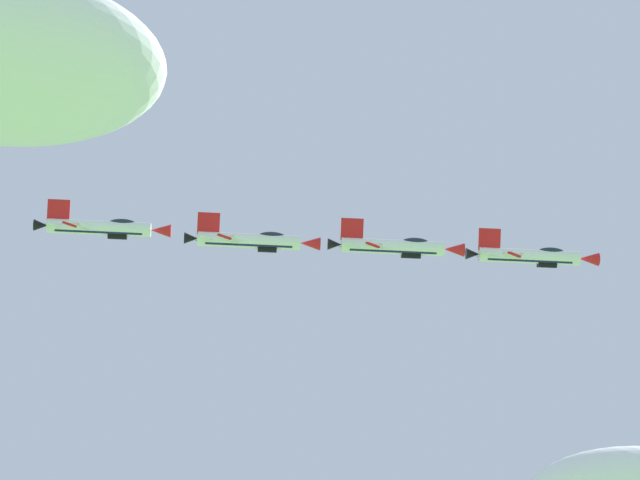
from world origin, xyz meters
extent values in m
cylinder|color=white|center=(35.77, 117.42, 83.84)|extent=(12.06, 2.23, 1.70)
cube|color=#191E4C|center=(35.78, 117.66, 83.44)|extent=(10.13, 1.88, 1.10)
cone|color=red|center=(42.91, 117.10, 83.84)|extent=(2.47, 1.67, 1.56)
cone|color=black|center=(29.02, 117.72, 83.84)|extent=(1.66, 1.43, 1.36)
ellipsoid|color=#192333|center=(38.39, 116.97, 84.38)|extent=(3.26, 1.65, 1.51)
cube|color=black|center=(37.94, 117.75, 83.15)|extent=(2.26, 1.47, 1.29)
cube|color=white|center=(34.15, 119.76, 85.14)|extent=(3.51, 4.13, 2.38)
cube|color=red|center=(33.11, 121.59, 86.25)|extent=(1.68, 1.33, 0.50)
cube|color=white|center=(33.95, 115.32, 82.40)|extent=(3.30, 4.14, 2.38)
cube|color=red|center=(32.76, 113.59, 81.29)|extent=(1.70, 1.23, 0.50)
cube|color=white|center=(30.73, 118.94, 84.64)|extent=(2.36, 2.48, 1.29)
cube|color=white|center=(30.61, 116.35, 83.04)|extent=(2.25, 2.41, 1.29)
cube|color=red|center=(30.93, 116.68, 85.38)|extent=(2.67, 1.65, 2.32)
cylinder|color=white|center=(19.16, 116.23, 83.01)|extent=(12.06, 2.23, 1.70)
cube|color=#191E4C|center=(19.17, 116.48, 82.62)|extent=(10.13, 1.88, 1.11)
cone|color=red|center=(26.30, 115.91, 83.01)|extent=(2.47, 1.67, 1.56)
cone|color=black|center=(12.42, 116.53, 83.01)|extent=(1.66, 1.43, 1.36)
ellipsoid|color=#192333|center=(21.78, 115.77, 83.55)|extent=(3.26, 1.66, 1.52)
cube|color=black|center=(21.34, 116.56, 82.33)|extent=(2.26, 1.47, 1.30)
cube|color=white|center=(17.55, 118.55, 84.33)|extent=(3.50, 4.12, 2.41)
cube|color=red|center=(16.51, 120.38, 85.45)|extent=(1.68, 1.33, 0.50)
cube|color=white|center=(17.35, 114.14, 81.55)|extent=(3.29, 4.12, 2.41)
cube|color=red|center=(16.16, 112.42, 80.43)|extent=(1.70, 1.23, 0.50)
cube|color=white|center=(14.12, 117.74, 83.82)|extent=(2.35, 2.48, 1.31)
cube|color=white|center=(14.01, 115.16, 82.20)|extent=(2.25, 2.40, 1.31)
cube|color=red|center=(14.32, 115.48, 84.54)|extent=(2.67, 1.67, 2.31)
cylinder|color=white|center=(2.64, 118.94, 84.34)|extent=(12.06, 2.23, 1.70)
cube|color=#191E4C|center=(2.65, 119.17, 83.93)|extent=(10.13, 1.90, 1.06)
cone|color=red|center=(9.78, 118.62, 84.34)|extent=(2.47, 1.67, 1.56)
cone|color=black|center=(-4.10, 119.24, 84.34)|extent=(1.66, 1.43, 1.36)
ellipsoid|color=#192333|center=(5.26, 118.51, 84.89)|extent=(3.26, 1.64, 1.50)
cube|color=black|center=(4.82, 119.24, 83.63)|extent=(2.26, 1.47, 1.27)
cube|color=white|center=(1.03, 121.32, 85.55)|extent=(3.55, 4.20, 2.24)
cube|color=red|center=(-0.01, 123.20, 86.58)|extent=(1.68, 1.33, 0.48)
cube|color=white|center=(0.83, 116.78, 82.98)|extent=(3.33, 4.21, 2.24)
cube|color=red|center=(-0.37, 115.01, 81.95)|extent=(1.70, 1.23, 0.48)
cube|color=white|center=(-2.39, 120.49, 85.09)|extent=(2.37, 2.52, 1.22)
cube|color=white|center=(-2.51, 117.84, 83.59)|extent=(2.27, 2.45, 1.22)
cube|color=red|center=(-2.19, 118.26, 85.91)|extent=(2.66, 1.57, 2.36)
cylinder|color=white|center=(-14.85, 120.16, 85.55)|extent=(12.06, 2.23, 1.70)
cube|color=#191E4C|center=(-14.83, 120.40, 85.15)|extent=(10.13, 1.89, 1.09)
cone|color=red|center=(-7.70, 119.84, 85.55)|extent=(2.47, 1.67, 1.56)
cone|color=black|center=(-21.59, 120.46, 85.55)|extent=(1.66, 1.43, 1.36)
ellipsoid|color=#192333|center=(-12.22, 119.71, 86.10)|extent=(3.26, 1.65, 1.51)
cube|color=black|center=(-12.67, 120.48, 84.86)|extent=(2.26, 1.47, 1.29)
cube|color=white|center=(-16.46, 122.51, 86.82)|extent=(3.52, 4.16, 2.33)
cube|color=red|center=(-17.50, 124.36, 87.90)|extent=(1.68, 1.33, 0.49)
cube|color=white|center=(-16.66, 118.04, 84.14)|extent=(3.31, 4.16, 2.33)
cube|color=red|center=(-17.85, 116.29, 83.06)|extent=(1.70, 1.23, 0.49)
cube|color=white|center=(-19.88, 121.69, 86.34)|extent=(2.36, 2.50, 1.27)
cube|color=white|center=(-20.00, 119.08, 84.77)|extent=(2.26, 2.42, 1.27)
cube|color=red|center=(-19.68, 119.44, 87.10)|extent=(2.66, 1.62, 2.33)
camera|label=1|loc=(-3.68, -0.81, 1.40)|focal=70.00mm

